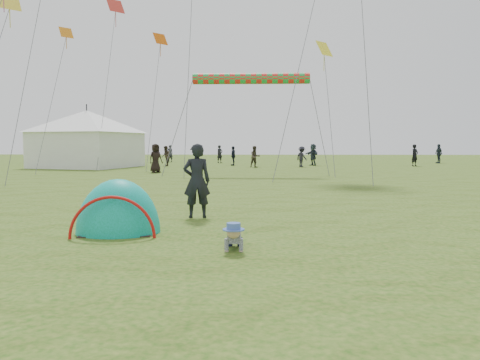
{
  "coord_description": "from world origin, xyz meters",
  "views": [
    {
      "loc": [
        0.38,
        -8.02,
        1.8
      ],
      "look_at": [
        -0.03,
        2.28,
        1.0
      ],
      "focal_mm": 35.0,
      "sensor_mm": 36.0,
      "label": 1
    }
  ],
  "objects_px": {
    "crawling_toddler": "(234,235)",
    "event_marquee": "(87,137)",
    "popup_tent": "(119,232)",
    "standing_adult": "(197,181)"
  },
  "relations": [
    {
      "from": "event_marquee",
      "to": "crawling_toddler",
      "type": "bearing_deg",
      "value": -50.29
    },
    {
      "from": "standing_adult",
      "to": "event_marquee",
      "type": "relative_size",
      "value": 0.27
    },
    {
      "from": "crawling_toddler",
      "to": "popup_tent",
      "type": "distance_m",
      "value": 2.86
    },
    {
      "from": "standing_adult",
      "to": "event_marquee",
      "type": "bearing_deg",
      "value": -75.02
    },
    {
      "from": "crawling_toddler",
      "to": "event_marquee",
      "type": "height_order",
      "value": "event_marquee"
    },
    {
      "from": "standing_adult",
      "to": "event_marquee",
      "type": "distance_m",
      "value": 26.89
    },
    {
      "from": "crawling_toddler",
      "to": "event_marquee",
      "type": "distance_m",
      "value": 30.53
    },
    {
      "from": "popup_tent",
      "to": "crawling_toddler",
      "type": "bearing_deg",
      "value": -37.3
    },
    {
      "from": "popup_tent",
      "to": "standing_adult",
      "type": "xyz_separation_m",
      "value": [
        1.34,
        1.99,
        0.9
      ]
    },
    {
      "from": "crawling_toddler",
      "to": "standing_adult",
      "type": "relative_size",
      "value": 0.37
    }
  ]
}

